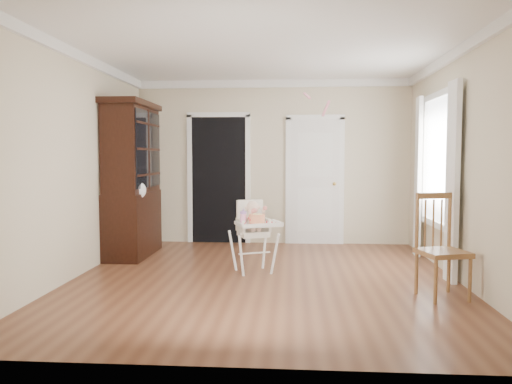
# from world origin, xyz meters

# --- Properties ---
(floor) EXTENTS (5.00, 5.00, 0.00)m
(floor) POSITION_xyz_m (0.00, 0.00, 0.00)
(floor) COLOR #59321E
(floor) RESTS_ON ground
(ceiling) EXTENTS (5.00, 5.00, 0.00)m
(ceiling) POSITION_xyz_m (0.00, 0.00, 2.70)
(ceiling) COLOR white
(ceiling) RESTS_ON wall_back
(wall_back) EXTENTS (4.50, 0.00, 4.50)m
(wall_back) POSITION_xyz_m (0.00, 2.50, 1.35)
(wall_back) COLOR beige
(wall_back) RESTS_ON floor
(wall_left) EXTENTS (0.00, 5.00, 5.00)m
(wall_left) POSITION_xyz_m (-2.25, 0.00, 1.35)
(wall_left) COLOR beige
(wall_left) RESTS_ON floor
(wall_right) EXTENTS (0.00, 5.00, 5.00)m
(wall_right) POSITION_xyz_m (2.25, 0.00, 1.35)
(wall_right) COLOR beige
(wall_right) RESTS_ON floor
(crown_molding) EXTENTS (4.50, 5.00, 0.12)m
(crown_molding) POSITION_xyz_m (0.00, 0.00, 2.64)
(crown_molding) COLOR white
(crown_molding) RESTS_ON ceiling
(doorway) EXTENTS (1.06, 0.05, 2.22)m
(doorway) POSITION_xyz_m (-0.90, 2.48, 1.11)
(doorway) COLOR black
(doorway) RESTS_ON wall_back
(closet_door) EXTENTS (0.96, 0.09, 2.13)m
(closet_door) POSITION_xyz_m (0.70, 2.48, 1.02)
(closet_door) COLOR white
(closet_door) RESTS_ON wall_back
(window_right) EXTENTS (0.13, 1.84, 2.30)m
(window_right) POSITION_xyz_m (2.18, 0.80, 1.29)
(window_right) COLOR white
(window_right) RESTS_ON wall_right
(high_chair) EXTENTS (0.72, 0.79, 0.92)m
(high_chair) POSITION_xyz_m (-0.15, 0.34, 0.57)
(high_chair) COLOR white
(high_chair) RESTS_ON floor
(baby) EXTENTS (0.30, 0.22, 0.39)m
(baby) POSITION_xyz_m (-0.16, 0.36, 0.69)
(baby) COLOR beige
(baby) RESTS_ON high_chair
(cake) EXTENTS (0.25, 0.25, 0.12)m
(cake) POSITION_xyz_m (-0.09, 0.13, 0.69)
(cake) COLOR silver
(cake) RESTS_ON high_chair
(sippy_cup) EXTENTS (0.08, 0.08, 0.19)m
(sippy_cup) POSITION_xyz_m (-0.26, 0.18, 0.71)
(sippy_cup) COLOR #F696C4
(sippy_cup) RESTS_ON high_chair
(china_cabinet) EXTENTS (0.59, 1.32, 2.23)m
(china_cabinet) POSITION_xyz_m (-1.99, 1.28, 1.12)
(china_cabinet) COLOR black
(china_cabinet) RESTS_ON floor
(dining_chair) EXTENTS (0.53, 0.53, 1.06)m
(dining_chair) POSITION_xyz_m (1.85, -0.63, 0.50)
(dining_chair) COLOR brown
(dining_chair) RESTS_ON floor
(streamer) EXTENTS (0.09, 0.49, 0.15)m
(streamer) POSITION_xyz_m (0.52, 1.22, 2.29)
(streamer) COLOR pink
(streamer) RESTS_ON ceiling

